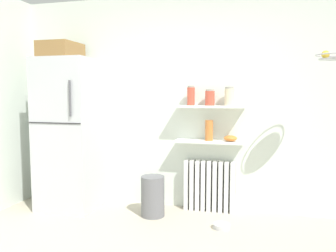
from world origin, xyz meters
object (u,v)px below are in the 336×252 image
storage_jar_1 (210,98)px  hanging_fruit_basket (334,56)px  shelf_bowl (231,138)px  pet_food_bowl (222,226)px  trash_bin (153,196)px  vase (209,130)px  storage_jar_0 (191,96)px  radiator (209,186)px  refrigerator (70,130)px  storage_jar_2 (229,96)px

storage_jar_1 → hanging_fruit_basket: 1.36m
shelf_bowl → pet_food_bowl: shelf_bowl is taller
trash_bin → hanging_fruit_basket: hanging_fruit_basket is taller
storage_jar_1 → vase: bearing=-180.0°
trash_bin → pet_food_bowl: bearing=-12.1°
storage_jar_0 → storage_jar_1: storage_jar_0 is taller
pet_food_bowl → storage_jar_1: bearing=112.8°
storage_jar_1 → pet_food_bowl: storage_jar_1 is taller
trash_bin → pet_food_bowl: size_ratio=2.61×
radiator → vase: bearing=-100.2°
shelf_bowl → hanging_fruit_basket: size_ratio=0.48×
radiator → trash_bin: bearing=-150.9°
trash_bin → hanging_fruit_basket: bearing=-4.1°
shelf_bowl → storage_jar_0: bearing=180.0°
refrigerator → trash_bin: 1.31m
vase → shelf_bowl: vase is taller
trash_bin → storage_jar_0: bearing=38.8°
vase → shelf_bowl: (0.25, 0.00, -0.09)m
refrigerator → radiator: size_ratio=3.32×
refrigerator → radiator: bearing=8.8°
shelf_bowl → trash_bin: shelf_bowl is taller
storage_jar_0 → storage_jar_2: (0.45, -0.00, -0.01)m
pet_food_bowl → storage_jar_0: bearing=131.5°
storage_jar_1 → vase: (-0.01, -0.00, -0.39)m
shelf_bowl → pet_food_bowl: size_ratio=0.86×
storage_jar_1 → hanging_fruit_basket: hanging_fruit_basket is taller
storage_jar_1 → refrigerator: bearing=-172.2°
refrigerator → storage_jar_0: refrigerator is taller
radiator → trash_bin: radiator is taller
radiator → hanging_fruit_basket: bearing=-21.0°
trash_bin → hanging_fruit_basket: (1.82, -0.13, 1.54)m
storage_jar_1 → storage_jar_2: storage_jar_2 is taller
storage_jar_0 → hanging_fruit_basket: size_ratio=0.71×
vase → pet_food_bowl: size_ratio=1.35×
shelf_bowl → storage_jar_1: bearing=180.0°
storage_jar_0 → storage_jar_2: size_ratio=1.07×
pet_food_bowl → storage_jar_2: bearing=87.3°
radiator → storage_jar_1: bearing=-90.0°
storage_jar_0 → pet_food_bowl: storage_jar_0 is taller
refrigerator → storage_jar_0: bearing=8.9°
storage_jar_1 → shelf_bowl: (0.24, -0.00, -0.47)m
refrigerator → pet_food_bowl: 2.13m
refrigerator → hanging_fruit_basket: (2.91, -0.21, 0.81)m
refrigerator → shelf_bowl: bearing=6.8°
refrigerator → hanging_fruit_basket: size_ratio=6.27×
pet_food_bowl → hanging_fruit_basket: 2.02m
shelf_bowl → pet_food_bowl: bearing=-95.2°
storage_jar_1 → trash_bin: size_ratio=0.40×
radiator → pet_food_bowl: size_ratio=3.41×
storage_jar_1 → storage_jar_2: bearing=-0.0°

